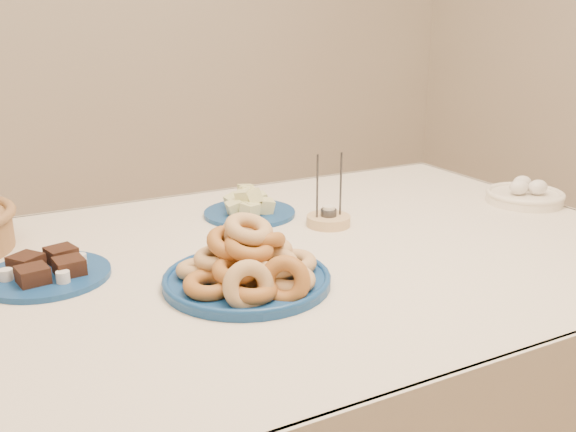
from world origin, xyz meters
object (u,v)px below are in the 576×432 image
Objects in this scene: melon_plate at (249,207)px; candle_holder at (328,219)px; egg_bowl at (525,195)px; dining_table at (277,299)px; brownie_plate at (47,272)px; donut_platter at (248,267)px.

candle_holder reaches higher than melon_plate.
melon_plate is 0.76m from egg_bowl.
brownie_plate is (-0.46, 0.09, 0.12)m from dining_table.
egg_bowl is (0.72, -0.25, -0.00)m from melon_plate.
brownie_plate is at bearing 146.16° from donut_platter.
dining_table is 5.88× the size of melon_plate.
melon_plate is (0.19, 0.41, -0.02)m from donut_platter.
dining_table is 0.26m from candle_holder.
candle_holder is at bearing 36.57° from donut_platter.
dining_table is 9.50× the size of candle_holder.
melon_plate is 0.55m from brownie_plate.
candle_holder is at bearing 1.76° from brownie_plate.
donut_platter reaches higher than egg_bowl.
melon_plate is 1.62× the size of candle_holder.
candle_holder is (0.33, 0.24, -0.02)m from donut_platter.
donut_platter is 0.45m from melon_plate.
melon_plate is at bearing 130.25° from candle_holder.
dining_table is at bearing -150.18° from candle_holder.
donut_platter is 0.41m from candle_holder.
brownie_plate is at bearing -160.50° from melon_plate.
donut_platter is 0.92m from egg_bowl.
brownie_plate is 1.73× the size of candle_holder.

